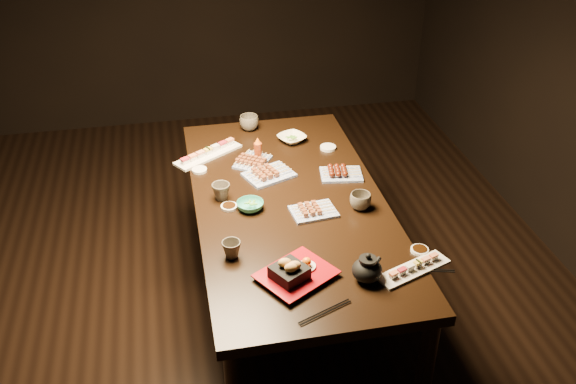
# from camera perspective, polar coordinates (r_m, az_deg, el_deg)

# --- Properties ---
(ground) EXTENTS (5.00, 5.00, 0.00)m
(ground) POSITION_cam_1_polar(r_m,az_deg,el_deg) (3.56, -4.87, -10.70)
(ground) COLOR black
(ground) RESTS_ON ground
(dining_table) EXTENTS (1.21, 1.93, 0.75)m
(dining_table) POSITION_cam_1_polar(r_m,az_deg,el_deg) (3.28, 0.17, -6.31)
(dining_table) COLOR black
(dining_table) RESTS_ON ground
(sushi_platter_near) EXTENTS (0.34, 0.21, 0.04)m
(sushi_platter_near) POSITION_cam_1_polar(r_m,az_deg,el_deg) (2.68, 11.11, -6.54)
(sushi_platter_near) COLOR white
(sushi_platter_near) RESTS_ON dining_table
(sushi_platter_far) EXTENTS (0.39, 0.31, 0.05)m
(sushi_platter_far) POSITION_cam_1_polar(r_m,az_deg,el_deg) (3.46, -7.13, 3.56)
(sushi_platter_far) COLOR white
(sushi_platter_far) RESTS_ON dining_table
(yakitori_plate_center) EXTENTS (0.28, 0.25, 0.06)m
(yakitori_plate_center) POSITION_cam_1_polar(r_m,az_deg,el_deg) (3.25, -1.72, 1.86)
(yakitori_plate_center) COLOR #828EB6
(yakitori_plate_center) RESTS_ON dining_table
(yakitori_plate_right) EXTENTS (0.22, 0.17, 0.05)m
(yakitori_plate_right) POSITION_cam_1_polar(r_m,az_deg,el_deg) (2.97, 2.29, -1.44)
(yakitori_plate_right) COLOR #828EB6
(yakitori_plate_right) RESTS_ON dining_table
(yakitori_plate_left) EXTENTS (0.23, 0.24, 0.05)m
(yakitori_plate_left) POSITION_cam_1_polar(r_m,az_deg,el_deg) (3.37, -3.17, 2.96)
(yakitori_plate_left) COLOR #828EB6
(yakitori_plate_left) RESTS_ON dining_table
(tsukune_plate) EXTENTS (0.23, 0.18, 0.05)m
(tsukune_plate) POSITION_cam_1_polar(r_m,az_deg,el_deg) (3.26, 4.76, 1.86)
(tsukune_plate) COLOR #828EB6
(tsukune_plate) RESTS_ON dining_table
(edamame_bowl_green) EXTENTS (0.16, 0.16, 0.04)m
(edamame_bowl_green) POSITION_cam_1_polar(r_m,az_deg,el_deg) (3.00, -3.38, -1.22)
(edamame_bowl_green) COLOR teal
(edamame_bowl_green) RESTS_ON dining_table
(edamame_bowl_cream) EXTENTS (0.20, 0.20, 0.04)m
(edamame_bowl_cream) POSITION_cam_1_polar(r_m,az_deg,el_deg) (3.59, 0.34, 4.79)
(edamame_bowl_cream) COLOR #F0E8C5
(edamame_bowl_cream) RESTS_ON dining_table
(tempura_tray) EXTENTS (0.36, 0.34, 0.11)m
(tempura_tray) POSITION_cam_1_polar(r_m,az_deg,el_deg) (2.57, 0.75, -6.73)
(tempura_tray) COLOR black
(tempura_tray) RESTS_ON dining_table
(teacup_near_left) EXTENTS (0.11, 0.11, 0.08)m
(teacup_near_left) POSITION_cam_1_polar(r_m,az_deg,el_deg) (2.70, -5.05, -5.09)
(teacup_near_left) COLOR #4D463B
(teacup_near_left) RESTS_ON dining_table
(teacup_mid_right) EXTENTS (0.12, 0.12, 0.08)m
(teacup_mid_right) POSITION_cam_1_polar(r_m,az_deg,el_deg) (3.01, 6.45, -0.81)
(teacup_mid_right) COLOR #4D463B
(teacup_mid_right) RESTS_ON dining_table
(teacup_far_left) EXTENTS (0.12, 0.12, 0.08)m
(teacup_far_left) POSITION_cam_1_polar(r_m,az_deg,el_deg) (3.08, -5.96, 0.04)
(teacup_far_left) COLOR #4D463B
(teacup_far_left) RESTS_ON dining_table
(teacup_far_right) EXTENTS (0.14, 0.14, 0.09)m
(teacup_far_right) POSITION_cam_1_polar(r_m,az_deg,el_deg) (3.72, -3.47, 6.16)
(teacup_far_right) COLOR #4D463B
(teacup_far_right) RESTS_ON dining_table
(teapot) EXTENTS (0.20, 0.20, 0.12)m
(teapot) POSITION_cam_1_polar(r_m,az_deg,el_deg) (2.58, 7.07, -6.65)
(teapot) COLOR black
(teapot) RESTS_ON dining_table
(condiment_bottle) EXTENTS (0.06, 0.06, 0.13)m
(condiment_bottle) POSITION_cam_1_polar(r_m,az_deg,el_deg) (3.39, -2.70, 3.88)
(condiment_bottle) COLOR maroon
(condiment_bottle) RESTS_ON dining_table
(sauce_dish_west) EXTENTS (0.09, 0.09, 0.01)m
(sauce_dish_west) POSITION_cam_1_polar(r_m,az_deg,el_deg) (3.02, -5.26, -1.32)
(sauce_dish_west) COLOR white
(sauce_dish_west) RESTS_ON dining_table
(sauce_dish_east) EXTENTS (0.10, 0.10, 0.02)m
(sauce_dish_east) POSITION_cam_1_polar(r_m,az_deg,el_deg) (3.52, 3.58, 3.96)
(sauce_dish_east) COLOR white
(sauce_dish_east) RESTS_ON dining_table
(sauce_dish_se) EXTENTS (0.09, 0.09, 0.01)m
(sauce_dish_se) POSITION_cam_1_polar(r_m,az_deg,el_deg) (2.79, 11.62, -5.08)
(sauce_dish_se) COLOR white
(sauce_dish_se) RESTS_ON dining_table
(sauce_dish_nw) EXTENTS (0.11, 0.11, 0.01)m
(sauce_dish_nw) POSITION_cam_1_polar(r_m,az_deg,el_deg) (3.33, -7.88, 1.95)
(sauce_dish_nw) COLOR white
(sauce_dish_nw) RESTS_ON dining_table
(chopsticks_near) EXTENTS (0.23, 0.11, 0.01)m
(chopsticks_near) POSITION_cam_1_polar(r_m,az_deg,el_deg) (2.45, 3.30, -10.61)
(chopsticks_near) COLOR black
(chopsticks_near) RESTS_ON dining_table
(chopsticks_se) EXTENTS (0.20, 0.07, 0.01)m
(chopsticks_se) POSITION_cam_1_polar(r_m,az_deg,el_deg) (2.70, 12.45, -6.81)
(chopsticks_se) COLOR black
(chopsticks_se) RESTS_ON dining_table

